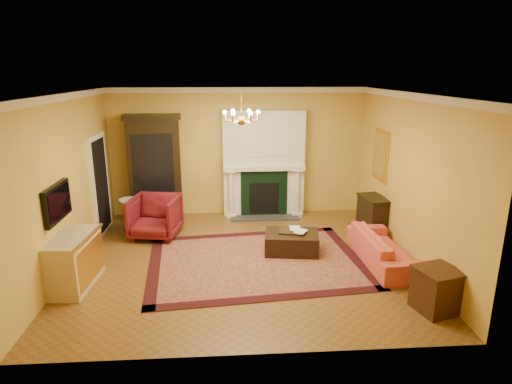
{
  "coord_description": "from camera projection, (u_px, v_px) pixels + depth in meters",
  "views": [
    {
      "loc": [
        -0.24,
        -7.25,
        3.35
      ],
      "look_at": [
        0.27,
        0.3,
        1.21
      ],
      "focal_mm": 30.0,
      "sensor_mm": 36.0,
      "label": 1
    }
  ],
  "objects": [
    {
      "name": "wall_back",
      "position": [
        238.0,
        152.0,
        10.13
      ],
      "size": [
        6.0,
        0.02,
        3.0
      ],
      "primitive_type": "cube",
      "color": "gold",
      "rests_on": "floor"
    },
    {
      "name": "topiary_left",
      "position": [
        230.0,
        156.0,
        9.91
      ],
      "size": [
        0.15,
        0.15,
        0.39
      ],
      "color": "gray",
      "rests_on": "fireplace"
    },
    {
      "name": "wall_left",
      "position": [
        66.0,
        184.0,
        7.28
      ],
      "size": [
        0.02,
        5.5,
        3.0
      ],
      "primitive_type": "cube",
      "color": "gold",
      "rests_on": "floor"
    },
    {
      "name": "book_b",
      "position": [
        296.0,
        224.0,
        8.09
      ],
      "size": [
        0.18,
        0.12,
        0.27
      ],
      "primitive_type": "imported",
      "rotation": [
        0.0,
        0.0,
        -0.57
      ],
      "color": "gray",
      "rests_on": "ottoman_tray"
    },
    {
      "name": "end_table",
      "position": [
        437.0,
        291.0,
        6.14
      ],
      "size": [
        0.66,
        0.66,
        0.62
      ],
      "primitive_type": "cube",
      "rotation": [
        0.0,
        0.0,
        0.28
      ],
      "color": "#371A0F",
      "rests_on": "floor"
    },
    {
      "name": "pedestal_table",
      "position": [
        130.0,
        213.0,
        9.19
      ],
      "size": [
        0.41,
        0.41,
        0.73
      ],
      "color": "black",
      "rests_on": "floor"
    },
    {
      "name": "ottoman_tray",
      "position": [
        292.0,
        231.0,
        8.18
      ],
      "size": [
        0.55,
        0.47,
        0.03
      ],
      "primitive_type": "cube",
      "rotation": [
        0.0,
        0.0,
        -0.22
      ],
      "color": "black",
      "rests_on": "leather_ottoman"
    },
    {
      "name": "wingback_armchair",
      "position": [
        155.0,
        215.0,
        8.86
      ],
      "size": [
        1.08,
        1.03,
        0.96
      ],
      "primitive_type": "imported",
      "rotation": [
        0.0,
        0.0,
        -0.18
      ],
      "color": "maroon",
      "rests_on": "floor"
    },
    {
      "name": "coral_sofa",
      "position": [
        384.0,
        244.0,
        7.65
      ],
      "size": [
        0.64,
        1.95,
        0.75
      ],
      "primitive_type": "imported",
      "rotation": [
        0.0,
        0.0,
        1.61
      ],
      "color": "#E24947",
      "rests_on": "floor"
    },
    {
      "name": "ceiling",
      "position": [
        241.0,
        93.0,
        7.06
      ],
      "size": [
        6.0,
        5.5,
        0.02
      ],
      "primitive_type": "cube",
      "color": "silver",
      "rests_on": "wall_back"
    },
    {
      "name": "wall_front",
      "position": [
        251.0,
        241.0,
        4.83
      ],
      "size": [
        6.0,
        0.02,
        3.0
      ],
      "primitive_type": "cube",
      "color": "gold",
      "rests_on": "floor"
    },
    {
      "name": "commode",
      "position": [
        74.0,
        261.0,
        6.83
      ],
      "size": [
        0.61,
        1.17,
        0.85
      ],
      "primitive_type": "cube",
      "rotation": [
        0.0,
        0.0,
        -0.07
      ],
      "color": "#CAB494",
      "rests_on": "floor"
    },
    {
      "name": "china_cabinet",
      "position": [
        155.0,
        170.0,
        9.84
      ],
      "size": [
        1.21,
        0.65,
        2.32
      ],
      "primitive_type": "cube",
      "rotation": [
        0.0,
        0.0,
        0.11
      ],
      "color": "black",
      "rests_on": "floor"
    },
    {
      "name": "doorway",
      "position": [
        100.0,
        184.0,
        9.04
      ],
      "size": [
        0.08,
        1.05,
        2.1
      ],
      "color": "silver",
      "rests_on": "wall_left"
    },
    {
      "name": "floor",
      "position": [
        243.0,
        260.0,
        7.89
      ],
      "size": [
        6.0,
        5.5,
        0.02
      ],
      "primitive_type": "cube",
      "color": "brown",
      "rests_on": "ground"
    },
    {
      "name": "book_a",
      "position": [
        290.0,
        223.0,
        8.18
      ],
      "size": [
        0.21,
        0.03,
        0.28
      ],
      "primitive_type": "imported",
      "rotation": [
        0.0,
        0.0,
        -0.01
      ],
      "color": "gray",
      "rests_on": "ottoman_tray"
    },
    {
      "name": "tv_panel",
      "position": [
        57.0,
        203.0,
        6.75
      ],
      "size": [
        0.09,
        0.95,
        0.58
      ],
      "color": "black",
      "rests_on": "wall_left"
    },
    {
      "name": "oriental_rug",
      "position": [
        256.0,
        261.0,
        7.8
      ],
      "size": [
        4.11,
        3.25,
        0.02
      ],
      "primitive_type": "cube",
      "rotation": [
        0.0,
        0.0,
        0.1
      ],
      "color": "#49120F",
      "rests_on": "floor"
    },
    {
      "name": "leather_ottoman",
      "position": [
        292.0,
        242.0,
        8.17
      ],
      "size": [
        1.08,
        0.85,
        0.37
      ],
      "primitive_type": "cube",
      "rotation": [
        0.0,
        0.0,
        -0.14
      ],
      "color": "black",
      "rests_on": "oriental_rug"
    },
    {
      "name": "topiary_right",
      "position": [
        287.0,
        156.0,
        9.99
      ],
      "size": [
        0.15,
        0.15,
        0.39
      ],
      "color": "gray",
      "rests_on": "fireplace"
    },
    {
      "name": "console_table",
      "position": [
        373.0,
        217.0,
        8.98
      ],
      "size": [
        0.51,
        0.78,
        0.81
      ],
      "primitive_type": "cube",
      "rotation": [
        0.0,
        0.0,
        0.15
      ],
      "color": "black",
      "rests_on": "floor"
    },
    {
      "name": "wall_right",
      "position": [
        409.0,
        178.0,
        7.67
      ],
      "size": [
        0.02,
        5.5,
        3.0
      ],
      "primitive_type": "cube",
      "color": "gold",
      "rests_on": "floor"
    },
    {
      "name": "gilt_mirror",
      "position": [
        381.0,
        155.0,
        8.97
      ],
      "size": [
        0.06,
        0.76,
        1.05
      ],
      "color": "gold",
      "rests_on": "wall_right"
    },
    {
      "name": "crown_molding",
      "position": [
        240.0,
        94.0,
        8.0
      ],
      "size": [
        6.0,
        5.5,
        0.12
      ],
      "color": "silver",
      "rests_on": "ceiling"
    },
    {
      "name": "chandelier",
      "position": [
        241.0,
        117.0,
        7.17
      ],
      "size": [
        0.63,
        0.55,
        0.53
      ],
      "color": "#BC8D33",
      "rests_on": "ceiling"
    },
    {
      "name": "fireplace",
      "position": [
        264.0,
        166.0,
        10.07
      ],
      "size": [
        1.9,
        0.7,
        2.5
      ],
      "color": "silver",
      "rests_on": "wall_back"
    }
  ]
}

